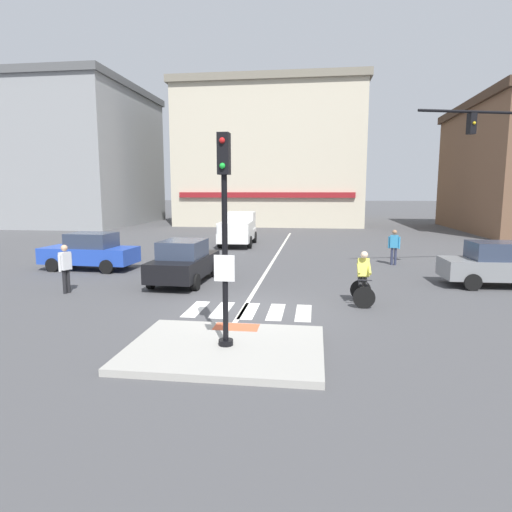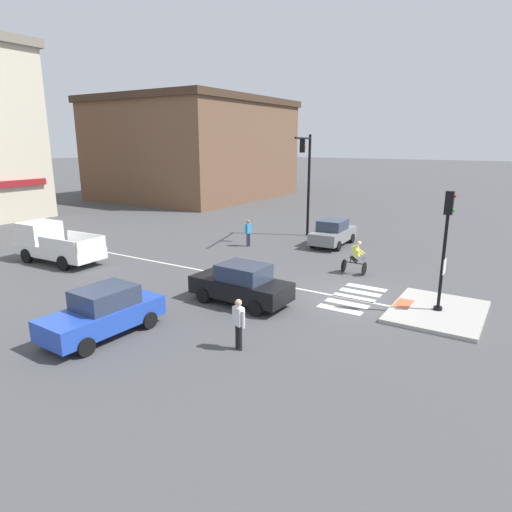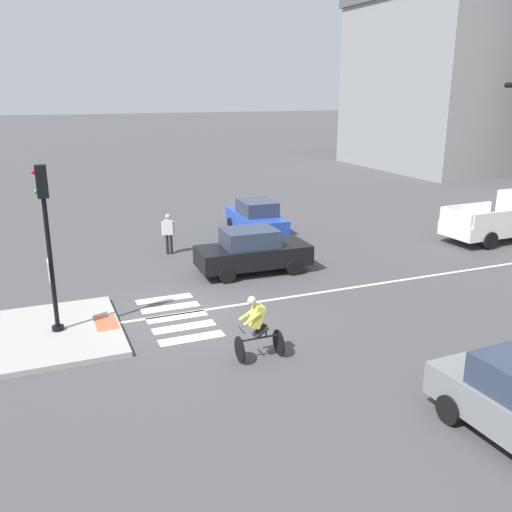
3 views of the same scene
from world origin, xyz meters
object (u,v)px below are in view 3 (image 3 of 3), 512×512
(pickup_truck_white_westbound_distant, at_px, (506,218))
(pedestrian_at_curb_left, at_px, (169,231))
(signal_pole, at_px, (47,234))
(car_black_westbound_near, at_px, (252,251))
(cyclist, at_px, (257,326))
(car_blue_cross_left, at_px, (256,218))

(pickup_truck_white_westbound_distant, xyz_separation_m, pedestrian_at_curb_left, (-3.46, -14.44, 0.00))
(signal_pole, height_order, car_black_westbound_near, signal_pole)
(cyclist, bearing_deg, pedestrian_at_curb_left, 178.78)
(signal_pole, relative_size, car_black_westbound_near, 1.08)
(signal_pole, distance_m, car_black_westbound_near, 7.87)
(signal_pole, bearing_deg, cyclist, 53.34)
(car_black_westbound_near, bearing_deg, cyclist, -21.01)
(pickup_truck_white_westbound_distant, xyz_separation_m, cyclist, (6.42, -14.65, -0.11))
(car_black_westbound_near, distance_m, pickup_truck_white_westbound_distant, 12.20)
(signal_pole, xyz_separation_m, pickup_truck_white_westbound_distant, (-3.06, 19.16, -1.88))
(car_black_westbound_near, xyz_separation_m, pedestrian_at_curb_left, (-3.48, -2.25, 0.17))
(signal_pole, xyz_separation_m, car_black_westbound_near, (-3.04, 6.96, -2.05))
(pickup_truck_white_westbound_distant, distance_m, pedestrian_at_curb_left, 14.85)
(pedestrian_at_curb_left, bearing_deg, car_black_westbound_near, 32.79)
(signal_pole, distance_m, pedestrian_at_curb_left, 8.26)
(pedestrian_at_curb_left, bearing_deg, car_blue_cross_left, 108.63)
(signal_pole, xyz_separation_m, car_blue_cross_left, (-8.02, 9.17, -2.05))
(car_black_westbound_near, bearing_deg, signal_pole, -66.43)
(car_blue_cross_left, xyz_separation_m, pickup_truck_white_westbound_distant, (4.96, 9.98, 0.17))
(car_black_westbound_near, distance_m, car_blue_cross_left, 5.46)
(car_black_westbound_near, xyz_separation_m, car_blue_cross_left, (-4.99, 2.21, 0.00))
(signal_pole, distance_m, cyclist, 5.96)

